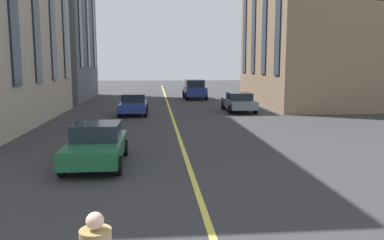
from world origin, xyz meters
name	(u,v)px	position (x,y,z in m)	size (l,w,h in m)	color
lane_centre_line	(174,122)	(20.00, 0.00, 0.00)	(80.00, 0.16, 0.01)	#D8C64C
car_grey_oncoming	(239,102)	(24.88, -4.90, 0.70)	(4.40, 1.95, 1.37)	slate
car_blue_mid	(195,89)	(35.51, -2.79, 0.97)	(4.70, 2.14, 1.88)	navy
car_blue_parked_a	(134,104)	(23.91, 2.55, 0.70)	(3.90, 1.89, 1.40)	navy
car_green_far	(96,144)	(10.72, 3.08, 0.70)	(3.90, 1.89, 1.40)	#1E6038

